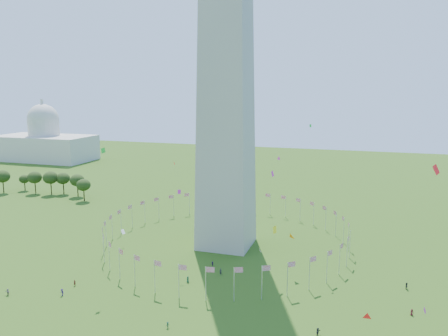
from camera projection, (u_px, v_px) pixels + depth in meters
The scene contains 6 objects.
ground at pixel (162, 318), 100.31m from camera, with size 600.00×600.00×0.00m, color #274810.
flag_ring at pixel (226, 232), 146.41m from camera, with size 80.24×80.24×9.00m.
capitol_building at pixel (44, 129), 318.42m from camera, with size 70.00×35.00×46.00m, color beige, non-canonical shape.
crowd at pixel (203, 309), 102.58m from camera, with size 98.47×71.96×1.95m.
kites_aloft at pixel (253, 214), 114.30m from camera, with size 88.39×72.42×37.52m.
tree_line_west at pixel (48, 184), 215.55m from camera, with size 55.31×15.44×11.43m.
Camera 1 is at (41.54, -83.90, 51.86)m, focal length 35.00 mm.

